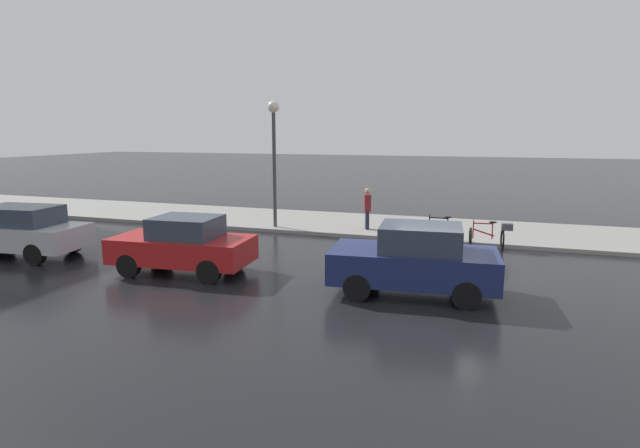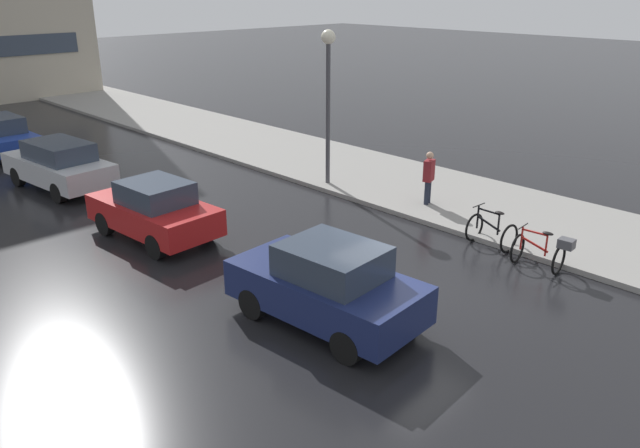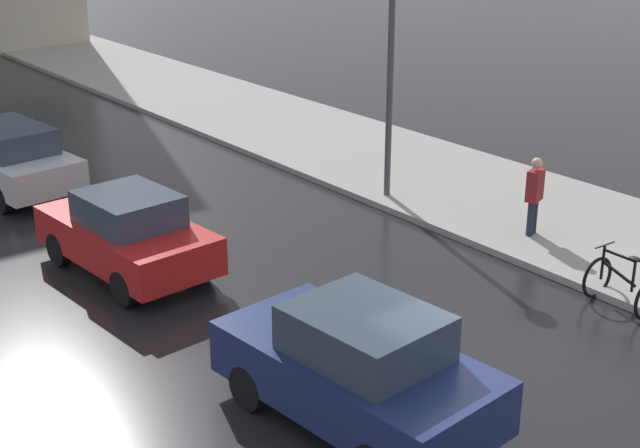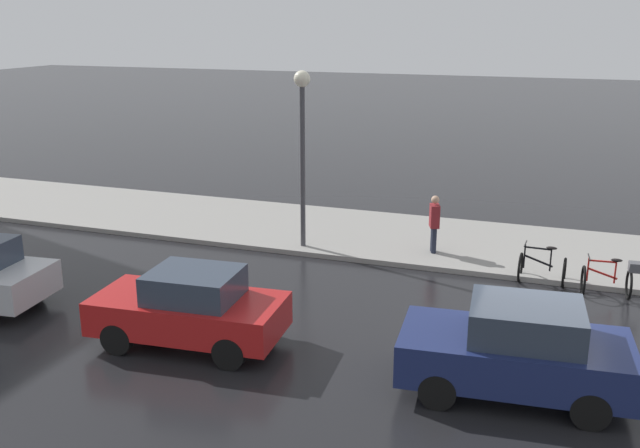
{
  "view_description": "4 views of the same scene",
  "coord_description": "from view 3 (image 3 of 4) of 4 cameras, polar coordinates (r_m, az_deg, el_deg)",
  "views": [
    {
      "loc": [
        -13.78,
        -1.16,
        3.83
      ],
      "look_at": [
        0.67,
        3.67,
        1.02
      ],
      "focal_mm": 28.0,
      "sensor_mm": 36.0,
      "label": 1
    },
    {
      "loc": [
        -9.77,
        -7.4,
        6.31
      ],
      "look_at": [
        -0.43,
        2.33,
        1.1
      ],
      "focal_mm": 35.0,
      "sensor_mm": 36.0,
      "label": 2
    },
    {
      "loc": [
        -8.79,
        -7.37,
        6.76
      ],
      "look_at": [
        0.42,
        4.42,
        1.0
      ],
      "focal_mm": 50.0,
      "sensor_mm": 36.0,
      "label": 3
    },
    {
      "loc": [
        -13.8,
        -0.23,
        6.34
      ],
      "look_at": [
        1.36,
        5.2,
        1.68
      ],
      "focal_mm": 40.0,
      "sensor_mm": 36.0,
      "label": 4
    }
  ],
  "objects": [
    {
      "name": "streetlamp",
      "position": [
        19.37,
        4.57,
        11.41
      ],
      "size": [
        0.44,
        0.44,
        5.01
      ],
      "color": "#424247",
      "rests_on": "ground"
    },
    {
      "name": "ground_plane",
      "position": [
        13.31,
        10.49,
        -9.84
      ],
      "size": [
        140.0,
        140.0,
        0.0
      ],
      "primitive_type": "plane",
      "color": "black"
    },
    {
      "name": "car_red",
      "position": [
        16.57,
        -12.24,
        -0.58
      ],
      "size": [
        2.03,
        3.91,
        1.58
      ],
      "color": "#AD1919",
      "rests_on": "ground"
    },
    {
      "name": "car_navy",
      "position": [
        11.79,
        2.43,
        -9.11
      ],
      "size": [
        2.19,
        4.05,
        1.69
      ],
      "color": "navy",
      "rests_on": "ground"
    },
    {
      "name": "car_silver",
      "position": [
        21.82,
        -19.36,
        4.04
      ],
      "size": [
        2.19,
        4.45,
        1.59
      ],
      "color": "#B2B5BA",
      "rests_on": "ground"
    },
    {
      "name": "bicycle_second",
      "position": [
        15.82,
        18.79,
        -3.77
      ],
      "size": [
        0.8,
        1.13,
        1.02
      ],
      "color": "black",
      "rests_on": "ground"
    },
    {
      "name": "pedestrian",
      "position": [
        18.11,
        13.55,
        1.85
      ],
      "size": [
        0.46,
        0.36,
        1.73
      ],
      "color": "#1E2333",
      "rests_on": "ground"
    },
    {
      "name": "sidewalk_kerb",
      "position": [
        23.77,
        2.31,
        4.71
      ],
      "size": [
        4.8,
        60.0,
        0.14
      ],
      "primitive_type": "cube",
      "color": "gray",
      "rests_on": "ground"
    }
  ]
}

